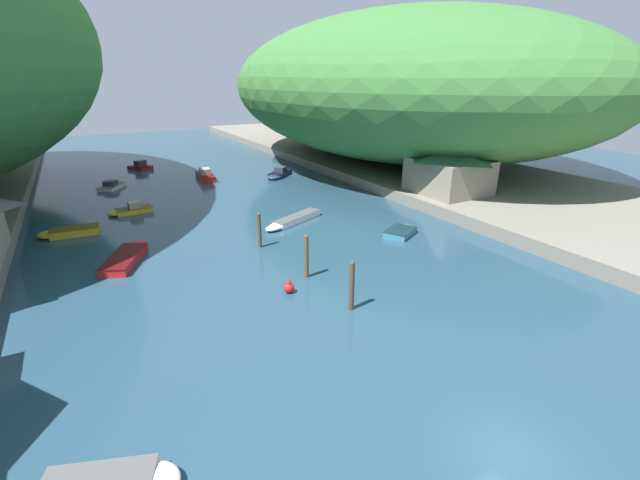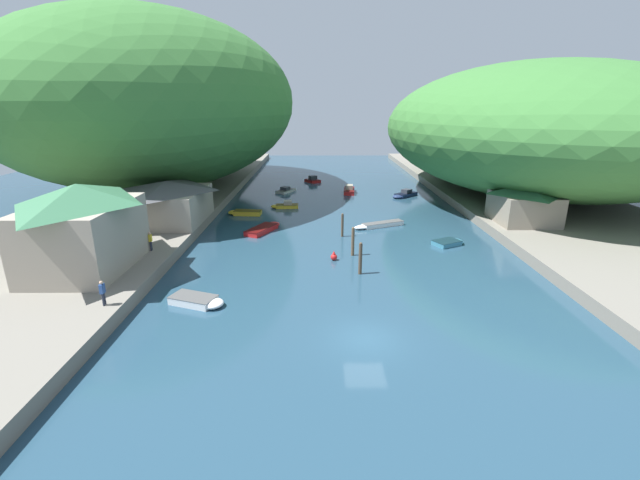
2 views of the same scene
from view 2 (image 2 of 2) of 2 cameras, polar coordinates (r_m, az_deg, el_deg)
water_surface at (r=54.28m, az=2.73°, el=3.37°), size 130.00×130.00×0.00m
left_bank at (r=59.02m, az=-23.98°, el=3.54°), size 22.00×120.00×1.04m
right_bank at (r=61.55m, az=28.28°, el=3.48°), size 22.00×120.00×1.04m
hillside_left at (r=72.49m, az=-21.22°, el=16.77°), size 41.88×58.64×25.23m
hillside_right at (r=69.57m, az=26.43°, el=13.16°), size 40.20×56.28×18.03m
waterfront_building at (r=37.44m, az=-29.09°, el=1.64°), size 6.87×10.00×6.73m
boathouse_shed at (r=49.67m, az=-19.72°, el=4.95°), size 8.34×10.31×4.47m
right_bank_cottage at (r=51.42m, az=25.61°, el=4.58°), size 6.33×6.86×4.34m
boat_red_skiff at (r=77.50m, az=-1.11°, el=8.01°), size 3.37×3.83×1.18m
boat_far_upstream at (r=66.06m, az=11.14°, el=5.97°), size 4.56×4.35×1.08m
boat_small_dinghy at (r=47.76m, az=-7.37°, el=1.58°), size 3.86×5.71×0.55m
boat_white_cruiser at (r=58.08m, az=-4.75°, el=4.60°), size 3.78×1.63×0.98m
boat_mid_channel at (r=68.41m, az=3.91°, el=6.71°), size 2.04×5.74×1.30m
boat_moored_right at (r=49.15m, az=7.63°, el=2.00°), size 6.15×3.61×0.50m
boat_open_rowboat at (r=31.35m, az=-15.81°, el=-7.82°), size 4.25×2.89×0.56m
boat_far_right_bank at (r=68.83m, az=-4.42°, el=6.65°), size 3.52×4.38×0.88m
boat_cabin_cruiser at (r=44.56m, az=16.90°, el=-0.30°), size 3.58×2.98×0.48m
boat_navy_launch at (r=55.00m, az=-10.13°, el=3.62°), size 4.33×1.84×0.59m
mooring_post_nearest at (r=35.13m, az=5.40°, el=-2.43°), size 0.29×0.29×2.75m
mooring_post_second at (r=39.37m, az=4.41°, el=-0.17°), size 0.28×0.28×2.74m
mooring_post_middle at (r=45.00m, az=3.00°, el=2.02°), size 0.26×0.26×2.53m
channel_buoy_near at (r=38.39m, az=1.87°, el=-2.22°), size 0.59×0.59×0.89m
person_on_quay at (r=30.78m, az=-27.01°, el=-6.11°), size 0.24×0.39×1.69m
person_by_boathouse at (r=40.38m, az=-21.67°, el=0.01°), size 0.24×0.39×1.69m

